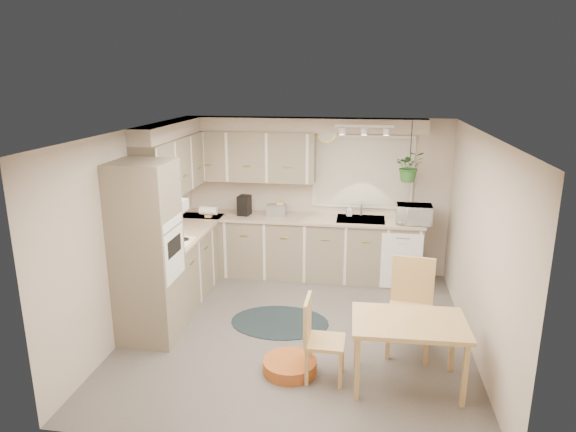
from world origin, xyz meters
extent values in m
plane|color=#625C56|center=(0.00, 0.00, 0.00)|extent=(4.20, 4.20, 0.00)
plane|color=silver|center=(0.00, 0.00, 2.40)|extent=(4.20, 4.20, 0.00)
cube|color=beige|center=(0.00, 2.10, 1.20)|extent=(4.00, 0.04, 2.40)
cube|color=beige|center=(0.00, -2.10, 1.20)|extent=(4.00, 0.04, 2.40)
cube|color=beige|center=(-2.00, 0.00, 1.20)|extent=(0.04, 4.20, 2.40)
cube|color=beige|center=(2.00, 0.00, 1.20)|extent=(0.04, 4.20, 2.40)
cube|color=gray|center=(-1.70, 0.88, 0.45)|extent=(0.60, 1.85, 0.90)
cube|color=gray|center=(-0.20, 1.80, 0.45)|extent=(3.60, 0.60, 0.90)
cube|color=tan|center=(-1.69, 0.88, 0.92)|extent=(0.64, 1.89, 0.04)
cube|color=tan|center=(-0.20, 1.79, 0.92)|extent=(3.64, 0.64, 0.04)
cube|color=gray|center=(-1.68, -0.38, 1.05)|extent=(0.65, 0.65, 2.10)
cube|color=white|center=(-1.35, -0.38, 1.05)|extent=(0.02, 0.56, 0.58)
cube|color=gray|center=(-1.82, 1.00, 1.83)|extent=(0.35, 2.00, 0.75)
cube|color=gray|center=(-1.00, 1.93, 1.83)|extent=(2.00, 0.35, 0.75)
cube|color=beige|center=(-1.85, 1.00, 2.30)|extent=(0.30, 2.00, 0.20)
cube|color=beige|center=(-0.20, 1.95, 2.30)|extent=(3.60, 0.30, 0.20)
cube|color=white|center=(-1.68, 0.30, 0.94)|extent=(0.52, 0.58, 0.02)
cube|color=white|center=(-1.70, 0.30, 1.40)|extent=(0.40, 0.60, 0.14)
cube|color=silver|center=(0.70, 2.07, 1.60)|extent=(1.40, 0.02, 1.00)
cube|color=silver|center=(0.70, 2.08, 1.60)|extent=(1.50, 0.02, 1.10)
cube|color=#989A9F|center=(0.70, 1.80, 0.90)|extent=(0.70, 0.48, 0.10)
cube|color=white|center=(1.30, 1.49, 0.42)|extent=(0.58, 0.02, 0.83)
cube|color=white|center=(0.70, 1.55, 2.33)|extent=(0.80, 0.04, 0.04)
cylinder|color=#E3C350|center=(0.15, 2.07, 2.18)|extent=(0.30, 0.03, 0.30)
cube|color=tan|center=(1.22, -0.91, 0.35)|extent=(1.12, 0.77, 0.69)
cube|color=tan|center=(0.41, -0.93, 0.43)|extent=(0.41, 0.41, 0.87)
cube|color=tan|center=(1.28, -0.28, 0.53)|extent=(0.56, 0.56, 1.05)
ellipsoid|color=black|center=(-0.25, 0.20, 0.01)|extent=(1.23, 0.93, 0.01)
cylinder|color=#BF5626|center=(0.04, -0.87, 0.07)|extent=(0.64, 0.64, 0.13)
imported|color=white|center=(1.45, 1.70, 1.11)|extent=(0.50, 0.28, 0.34)
imported|color=white|center=(0.52, 1.95, 0.98)|extent=(0.11, 0.18, 0.08)
imported|color=#2F6A2A|center=(1.35, 1.70, 1.72)|extent=(0.43, 0.47, 0.34)
cube|color=black|center=(-1.06, 1.80, 1.09)|extent=(0.20, 0.23, 0.30)
cube|color=#989A9F|center=(-0.56, 1.82, 1.03)|extent=(0.29, 0.18, 0.17)
cube|color=tan|center=(-0.51, 1.85, 1.05)|extent=(0.11, 0.11, 0.22)
camera|label=1|loc=(0.73, -5.57, 3.00)|focal=32.00mm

